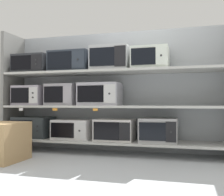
% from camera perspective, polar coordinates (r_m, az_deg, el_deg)
% --- Properties ---
extents(ground, '(7.01, 6.00, 0.02)m').
position_cam_1_polar(ground, '(2.77, -5.76, -15.39)').
color(ground, '#B2B7BC').
extents(back_panel, '(3.21, 0.04, 1.69)m').
position_cam_1_polar(back_panel, '(3.90, 1.08, 1.44)').
color(back_panel, '#9EA3A8').
rests_on(back_panel, ground).
extents(upright_left, '(0.05, 0.51, 1.69)m').
position_cam_1_polar(upright_left, '(4.31, -20.10, 1.26)').
color(upright_left, slate).
rests_on(upright_left, ground).
extents(shelf_0, '(3.01, 0.51, 0.03)m').
position_cam_1_polar(shelf_0, '(3.67, 0.00, -9.09)').
color(shelf_0, beige).
rests_on(shelf_0, ground).
extents(microwave_0, '(0.53, 0.40, 0.30)m').
position_cam_1_polar(microwave_0, '(4.12, -16.14, -5.88)').
color(microwave_0, '#2C3335').
rests_on(microwave_0, shelf_0).
extents(microwave_1, '(0.53, 0.37, 0.27)m').
position_cam_1_polar(microwave_1, '(3.84, -8.22, -6.49)').
color(microwave_1, silver).
rests_on(microwave_1, shelf_0).
extents(microwave_2, '(0.51, 0.39, 0.28)m').
position_cam_1_polar(microwave_2, '(3.63, 0.62, -6.69)').
color(microwave_2, silver).
rests_on(microwave_2, shelf_0).
extents(microwave_3, '(0.47, 0.44, 0.31)m').
position_cam_1_polar(microwave_3, '(3.53, 9.80, -6.65)').
color(microwave_3, '#A2A2A2').
rests_on(microwave_3, shelf_0).
extents(price_tag_0, '(0.06, 0.00, 0.04)m').
position_cam_1_polar(price_tag_0, '(3.91, -17.64, -9.15)').
color(price_tag_0, orange).
extents(shelf_1, '(3.01, 0.51, 0.03)m').
position_cam_1_polar(shelf_1, '(3.63, 0.00, -1.81)').
color(shelf_1, beige).
extents(microwave_4, '(0.44, 0.39, 0.28)m').
position_cam_1_polar(microwave_4, '(4.13, -16.63, 0.48)').
color(microwave_4, '#A39BAA').
rests_on(microwave_4, shelf_1).
extents(microwave_5, '(0.42, 0.34, 0.30)m').
position_cam_1_polar(microwave_5, '(3.89, -10.38, 0.67)').
color(microwave_5, '#A19DA5').
rests_on(microwave_5, shelf_1).
extents(microwave_6, '(0.55, 0.36, 0.30)m').
position_cam_1_polar(microwave_6, '(3.68, -2.57, 0.81)').
color(microwave_6, '#B9B6C1').
rests_on(microwave_6, shelf_1).
extents(price_tag_1, '(0.06, 0.00, 0.04)m').
position_cam_1_polar(price_tag_1, '(3.91, -18.58, -2.27)').
color(price_tag_1, white).
extents(price_tag_2, '(0.07, 0.00, 0.03)m').
position_cam_1_polar(price_tag_2, '(3.65, -11.90, -2.37)').
color(price_tag_2, orange).
extents(price_tag_3, '(0.06, 0.00, 0.03)m').
position_cam_1_polar(price_tag_3, '(3.43, -3.53, -2.46)').
color(price_tag_3, orange).
extents(shelf_2, '(3.01, 0.51, 0.03)m').
position_cam_1_polar(shelf_2, '(3.66, 0.00, 5.48)').
color(shelf_2, beige).
extents(microwave_7, '(0.51, 0.42, 0.26)m').
position_cam_1_polar(microwave_7, '(4.15, -16.17, 6.79)').
color(microwave_7, '#2B2D31').
rests_on(microwave_7, shelf_2).
extents(microwave_8, '(0.57, 0.37, 0.29)m').
position_cam_1_polar(microwave_8, '(3.88, -8.70, 7.50)').
color(microwave_8, '#28303A').
rests_on(microwave_8, shelf_2).
extents(microwave_9, '(0.51, 0.38, 0.33)m').
position_cam_1_polar(microwave_9, '(3.68, -0.27, 8.25)').
color(microwave_9, '#B1B4B6').
rests_on(microwave_9, shelf_2).
extents(microwave_10, '(0.46, 0.41, 0.28)m').
position_cam_1_polar(microwave_10, '(3.57, 8.06, 8.19)').
color(microwave_10, silver).
rests_on(microwave_10, shelf_2).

